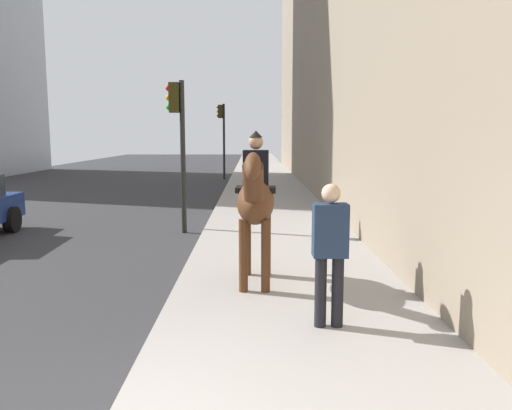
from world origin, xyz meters
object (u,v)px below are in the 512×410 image
object	(u,v)px
pedestrian_greeting	(330,246)
traffic_light_far_curb	(222,129)
mounted_horse_near	(256,200)
traffic_light_near_curb	(179,132)

from	to	relation	value
pedestrian_greeting	traffic_light_far_curb	distance (m)	21.87
mounted_horse_near	pedestrian_greeting	bearing A→B (deg)	29.12
mounted_horse_near	traffic_light_near_curb	bearing A→B (deg)	-156.34
mounted_horse_near	traffic_light_far_curb	bearing A→B (deg)	-172.52
pedestrian_greeting	traffic_light_far_curb	bearing A→B (deg)	6.82
mounted_horse_near	traffic_light_far_curb	world-z (taller)	traffic_light_far_curb
pedestrian_greeting	traffic_light_far_curb	size ratio (longest dim) A/B	0.42
traffic_light_near_curb	traffic_light_far_curb	xyz separation A→B (m)	(15.24, -0.14, 0.23)
traffic_light_far_curb	traffic_light_near_curb	bearing A→B (deg)	179.46
mounted_horse_near	traffic_light_near_curb	world-z (taller)	traffic_light_near_curb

